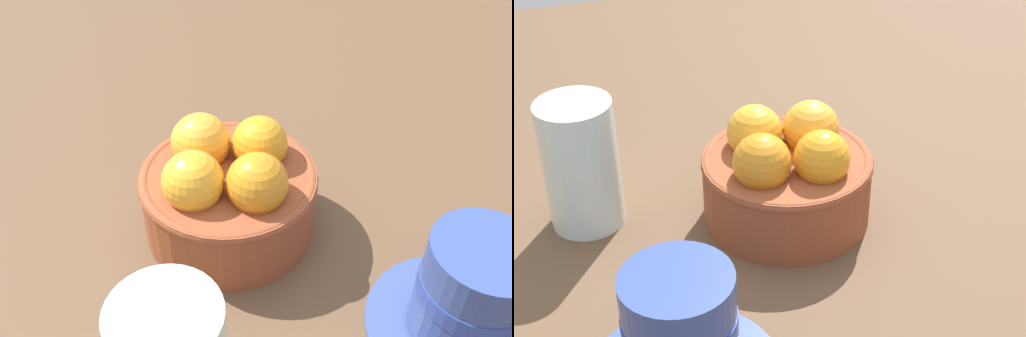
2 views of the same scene
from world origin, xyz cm
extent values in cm
cube|color=brown|center=(0.00, 0.00, -1.79)|extent=(145.93, 115.71, 3.59)
cylinder|color=brown|center=(0.00, 0.00, 2.96)|extent=(14.19, 14.19, 5.92)
torus|color=brown|center=(0.00, 0.00, 5.52)|extent=(14.39, 14.39, 1.00)
sphere|color=gold|center=(1.84, -2.87, 7.11)|extent=(4.77, 4.77, 4.77)
sphere|color=orange|center=(2.87, 1.84, 7.11)|extent=(4.76, 4.76, 4.76)
sphere|color=orange|center=(-1.84, 2.87, 7.11)|extent=(4.62, 4.62, 4.62)
sphere|color=gold|center=(-2.87, -1.84, 7.11)|extent=(4.87, 4.87, 4.87)
cylinder|color=#33478C|center=(13.06, 14.75, 4.64)|extent=(7.38, 7.38, 8.08)
cylinder|color=#2D4299|center=(13.06, 14.75, 4.87)|extent=(7.54, 7.54, 1.45)
cylinder|color=silver|center=(16.17, -5.25, 5.65)|extent=(6.23, 6.23, 11.31)
camera|label=1|loc=(33.04, -3.45, 34.55)|focal=38.74mm
camera|label=2|loc=(20.19, 50.83, 39.98)|focal=54.62mm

